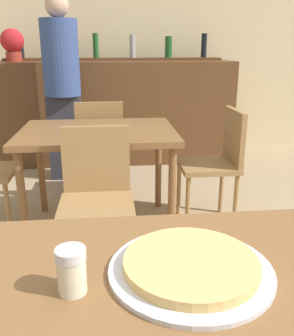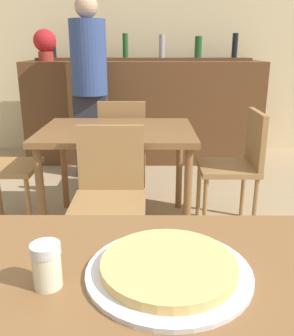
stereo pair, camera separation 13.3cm
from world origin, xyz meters
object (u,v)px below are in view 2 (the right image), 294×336
chair_far_side_front (110,190)px  pizza_tray (169,268)px  chair_far_side_right (238,161)px  potted_plant (45,43)px  person_standing (90,83)px  cheese_shaker (47,265)px  chair_far_side_back (123,141)px

chair_far_side_front → pizza_tray: (0.27, -1.18, 0.27)m
pizza_tray → chair_far_side_right: bearing=71.6°
chair_far_side_front → chair_far_side_right: size_ratio=1.00×
chair_far_side_right → potted_plant: (-1.74, 1.68, 0.79)m
chair_far_side_right → pizza_tray: chair_far_side_right is taller
potted_plant → person_standing: bearing=-44.4°
chair_far_side_right → cheese_shaker: (-0.85, -1.79, 0.31)m
chair_far_side_front → potted_plant: (-0.89, 2.25, 0.79)m
chair_far_side_back → chair_far_side_front: bearing=90.0°
chair_far_side_back → chair_far_side_right: (0.85, -0.57, 0.00)m
person_standing → potted_plant: person_standing is taller
chair_far_side_front → chair_far_side_right: 1.02m
chair_far_side_front → potted_plant: potted_plant is taller
person_standing → chair_far_side_back: bearing=-58.8°
pizza_tray → cheese_shaker: (-0.27, -0.05, 0.04)m
pizza_tray → cheese_shaker: bearing=-170.4°
chair_far_side_back → potted_plant: bearing=-51.2°
chair_far_side_back → pizza_tray: chair_far_side_back is taller
cheese_shaker → potted_plant: (-0.88, 3.48, 0.49)m
chair_far_side_front → pizza_tray: 1.24m
person_standing → potted_plant: 0.84m
chair_far_side_back → chair_far_side_right: size_ratio=1.00×
pizza_tray → person_standing: (-0.62, 2.90, 0.16)m
person_standing → cheese_shaker: bearing=-83.3°
cheese_shaker → potted_plant: potted_plant is taller
chair_far_side_back → potted_plant: (-0.89, 1.11, 0.79)m
chair_far_side_right → pizza_tray: 1.86m
chair_far_side_right → person_standing: (-1.20, 1.15, 0.43)m
potted_plant → cheese_shaker: bearing=-75.7°
chair_far_side_right → potted_plant: size_ratio=2.60×
chair_far_side_right → cheese_shaker: bearing=-25.5°
pizza_tray → person_standing: bearing=102.0°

